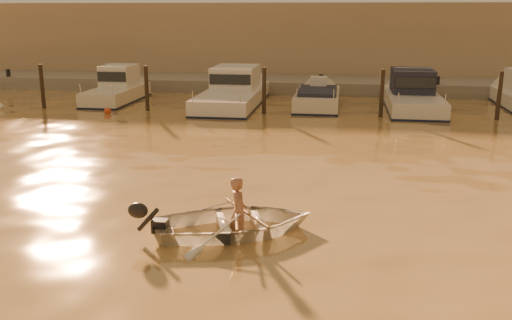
% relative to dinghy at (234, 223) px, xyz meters
% --- Properties ---
extents(ground_plane, '(160.00, 160.00, 0.00)m').
position_rel_dinghy_xyz_m(ground_plane, '(-1.07, -0.08, -0.22)').
color(ground_plane, olive).
rests_on(ground_plane, ground).
extents(dinghy, '(3.90, 3.38, 0.68)m').
position_rel_dinghy_xyz_m(dinghy, '(0.00, 0.00, 0.00)').
color(dinghy, silver).
rests_on(dinghy, ground_plane).
extents(person, '(0.53, 0.63, 1.47)m').
position_rel_dinghy_xyz_m(person, '(0.09, 0.04, 0.22)').
color(person, '#9A654D').
rests_on(person, dinghy).
extents(outboard_motor, '(0.98, 0.70, 0.70)m').
position_rel_dinghy_xyz_m(outboard_motor, '(-1.39, -0.55, 0.06)').
color(outboard_motor, black).
rests_on(outboard_motor, dinghy).
extents(oar_port, '(1.22, 1.78, 0.13)m').
position_rel_dinghy_xyz_m(oar_port, '(0.23, 0.09, 0.20)').
color(oar_port, brown).
rests_on(oar_port, dinghy).
extents(oar_starboard, '(0.48, 2.07, 0.13)m').
position_rel_dinghy_xyz_m(oar_starboard, '(0.05, 0.02, 0.20)').
color(oar_starboard, brown).
rests_on(oar_starboard, dinghy).
extents(moored_boat_1, '(1.86, 5.67, 1.75)m').
position_rel_dinghy_xyz_m(moored_boat_1, '(-8.91, 15.92, 0.41)').
color(moored_boat_1, beige).
rests_on(moored_boat_1, ground_plane).
extents(moored_boat_2, '(2.54, 8.41, 1.75)m').
position_rel_dinghy_xyz_m(moored_boat_2, '(-3.07, 15.92, 0.41)').
color(moored_boat_2, silver).
rests_on(moored_boat_2, ground_plane).
extents(moored_boat_3, '(1.97, 5.72, 0.95)m').
position_rel_dinghy_xyz_m(moored_boat_3, '(0.94, 15.92, 0.01)').
color(moored_boat_3, beige).
rests_on(moored_boat_3, ground_plane).
extents(moored_boat_4, '(2.30, 7.06, 1.75)m').
position_rel_dinghy_xyz_m(moored_boat_4, '(5.27, 15.92, 0.41)').
color(moored_boat_4, silver).
rests_on(moored_boat_4, ground_plane).
extents(piling_0, '(0.18, 0.18, 2.20)m').
position_rel_dinghy_xyz_m(piling_0, '(-11.57, 13.72, 0.68)').
color(piling_0, '#2D2319').
rests_on(piling_0, ground_plane).
extents(piling_1, '(0.18, 0.18, 2.20)m').
position_rel_dinghy_xyz_m(piling_1, '(-6.57, 13.72, 0.68)').
color(piling_1, '#2D2319').
rests_on(piling_1, ground_plane).
extents(piling_2, '(0.18, 0.18, 2.20)m').
position_rel_dinghy_xyz_m(piling_2, '(-1.27, 13.72, 0.68)').
color(piling_2, '#2D2319').
rests_on(piling_2, ground_plane).
extents(piling_3, '(0.18, 0.18, 2.20)m').
position_rel_dinghy_xyz_m(piling_3, '(3.73, 13.72, 0.68)').
color(piling_3, '#2D2319').
rests_on(piling_3, ground_plane).
extents(piling_4, '(0.18, 0.18, 2.20)m').
position_rel_dinghy_xyz_m(piling_4, '(8.43, 13.72, 0.68)').
color(piling_4, '#2D2319').
rests_on(piling_4, ground_plane).
extents(fender_a, '(0.30, 0.30, 0.30)m').
position_rel_dinghy_xyz_m(fender_a, '(-13.38, 13.11, -0.12)').
color(fender_a, white).
rests_on(fender_a, ground_plane).
extents(fender_b, '(0.30, 0.30, 0.30)m').
position_rel_dinghy_xyz_m(fender_b, '(-8.07, 12.76, -0.12)').
color(fender_b, red).
rests_on(fender_b, ground_plane).
extents(fender_c, '(0.30, 0.30, 0.30)m').
position_rel_dinghy_xyz_m(fender_c, '(-4.05, 12.78, -0.12)').
color(fender_c, silver).
rests_on(fender_c, ground_plane).
extents(fender_d, '(0.30, 0.30, 0.30)m').
position_rel_dinghy_xyz_m(fender_d, '(1.49, 13.64, -0.12)').
color(fender_d, '#CA6A17').
rests_on(fender_d, ground_plane).
extents(fender_e, '(0.30, 0.30, 0.30)m').
position_rel_dinghy_xyz_m(fender_e, '(6.00, 13.51, -0.12)').
color(fender_e, silver).
rests_on(fender_e, ground_plane).
extents(quay, '(52.00, 4.00, 1.00)m').
position_rel_dinghy_xyz_m(quay, '(-1.07, 21.42, -0.07)').
color(quay, gray).
rests_on(quay, ground_plane).
extents(waterfront_building, '(46.00, 7.00, 4.80)m').
position_rel_dinghy_xyz_m(waterfront_building, '(-1.07, 26.92, 2.18)').
color(waterfront_building, '#9E8466').
rests_on(waterfront_building, quay).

